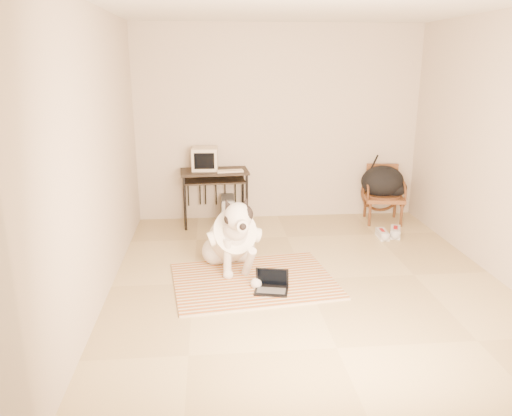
{
  "coord_description": "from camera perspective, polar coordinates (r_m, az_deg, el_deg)",
  "views": [
    {
      "loc": [
        -0.96,
        -4.74,
        2.19
      ],
      "look_at": [
        -0.5,
        0.29,
        0.71
      ],
      "focal_mm": 35.0,
      "sensor_mm": 36.0,
      "label": 1
    }
  ],
  "objects": [
    {
      "name": "sneaker_right",
      "position": [
        6.77,
        15.63,
        -2.69
      ],
      "size": [
        0.23,
        0.34,
        0.11
      ],
      "color": "silver",
      "rests_on": "floor"
    },
    {
      "name": "floor",
      "position": [
        5.3,
        5.72,
        -8.09
      ],
      "size": [
        4.5,
        4.5,
        0.0
      ],
      "primitive_type": "plane",
      "color": "tan",
      "rests_on": "ground"
    },
    {
      "name": "ceiling",
      "position": [
        4.86,
        6.68,
        22.3
      ],
      "size": [
        4.5,
        4.5,
        0.0
      ],
      "primitive_type": "plane",
      "rotation": [
        3.14,
        0.0,
        0.0
      ],
      "color": "silver",
      "rests_on": "wall_back"
    },
    {
      "name": "rattan_chair",
      "position": [
        7.28,
        14.33,
        1.6
      ],
      "size": [
        0.59,
        0.57,
        0.79
      ],
      "color": "brown",
      "rests_on": "floor"
    },
    {
      "name": "laptop",
      "position": [
        4.97,
        1.81,
        -8.8
      ],
      "size": [
        0.37,
        0.3,
        0.23
      ],
      "color": "black",
      "rests_on": "rug"
    },
    {
      "name": "desk_keyboard",
      "position": [
        6.74,
        -3.0,
        4.24
      ],
      "size": [
        0.36,
        0.17,
        0.02
      ],
      "primitive_type": "cube",
      "rotation": [
        0.0,
        0.0,
        0.12
      ],
      "color": "beige",
      "rests_on": "computer_desk"
    },
    {
      "name": "wall_front",
      "position": [
        2.79,
        15.11,
        -1.68
      ],
      "size": [
        4.5,
        0.0,
        4.5
      ],
      "primitive_type": "plane",
      "rotation": [
        -1.57,
        0.0,
        0.0
      ],
      "color": "#BCAC9A",
      "rests_on": "floor"
    },
    {
      "name": "backpack",
      "position": [
        7.23,
        14.47,
        2.84
      ],
      "size": [
        0.64,
        0.49,
        0.44
      ],
      "color": "black",
      "rests_on": "rattan_chair"
    },
    {
      "name": "crt_monitor",
      "position": [
        6.87,
        -5.86,
        5.61
      ],
      "size": [
        0.36,
        0.35,
        0.31
      ],
      "color": "beige",
      "rests_on": "computer_desk"
    },
    {
      "name": "computer_desk",
      "position": [
        6.86,
        -4.76,
        3.4
      ],
      "size": [
        0.95,
        0.56,
        0.76
      ],
      "color": "black",
      "rests_on": "floor"
    },
    {
      "name": "wall_back",
      "position": [
        7.1,
        2.61,
        9.56
      ],
      "size": [
        4.5,
        0.0,
        4.5
      ],
      "primitive_type": "plane",
      "rotation": [
        1.57,
        0.0,
        0.0
      ],
      "color": "#BCAC9A",
      "rests_on": "floor"
    },
    {
      "name": "sneaker_left",
      "position": [
        6.66,
        14.23,
        -2.94
      ],
      "size": [
        0.13,
        0.29,
        0.1
      ],
      "color": "silver",
      "rests_on": "floor"
    },
    {
      "name": "pc_tower",
      "position": [
        6.98,
        -3.23,
        -0.28
      ],
      "size": [
        0.18,
        0.42,
        0.39
      ],
      "color": "#474749",
      "rests_on": "floor"
    },
    {
      "name": "rug",
      "position": [
        5.23,
        -0.25,
        -8.27
      ],
      "size": [
        1.78,
        1.45,
        0.02
      ],
      "color": "#B54C17",
      "rests_on": "floor"
    },
    {
      "name": "wall_right",
      "position": [
        5.65,
        26.61,
        6.1
      ],
      "size": [
        0.0,
        4.5,
        4.5
      ],
      "primitive_type": "plane",
      "rotation": [
        1.57,
        0.0,
        -1.57
      ],
      "color": "#BCAC9A",
      "rests_on": "floor"
    },
    {
      "name": "wall_left",
      "position": [
        4.92,
        -17.45,
        5.8
      ],
      "size": [
        0.0,
        4.5,
        4.5
      ],
      "primitive_type": "plane",
      "rotation": [
        1.57,
        0.0,
        1.57
      ],
      "color": "#BCAC9A",
      "rests_on": "floor"
    },
    {
      "name": "dog",
      "position": [
        5.39,
        -2.74,
        -3.46
      ],
      "size": [
        0.61,
        1.22,
        0.91
      ],
      "color": "beige",
      "rests_on": "rug"
    }
  ]
}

